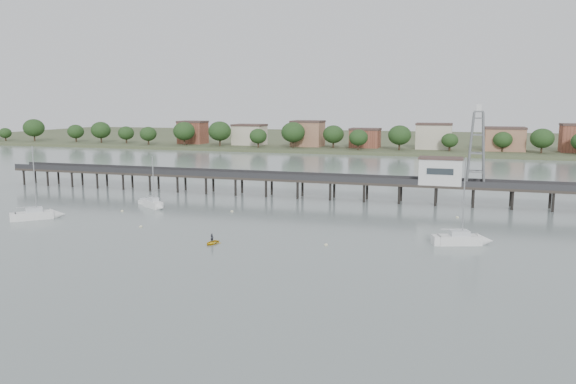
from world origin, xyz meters
name	(u,v)px	position (x,y,z in m)	size (l,w,h in m)	color
ground_plane	(180,286)	(0.00, 0.00, 0.00)	(500.00, 500.00, 0.00)	gray
pier	(316,180)	(0.00, 60.00, 3.79)	(150.00, 5.00, 5.50)	#2D2823
pier_building	(440,171)	(25.00, 60.00, 6.67)	(8.40, 5.40, 5.30)	silver
lattice_tower	(477,149)	(31.50, 60.00, 11.10)	(3.20, 3.20, 15.50)	slate
sailboat_a	(42,215)	(-39.98, 25.66, 0.64)	(7.37, 7.22, 13.23)	white
sailboat_b	(155,205)	(-26.25, 39.83, 0.66)	(6.04, 4.71, 10.19)	white
sailboat_d	(467,240)	(30.05, 28.48, 0.64)	(8.16, 4.65, 12.99)	white
white_tender	(146,202)	(-30.22, 42.94, 0.40)	(3.60, 2.65, 1.29)	white
yellow_dinghy	(212,244)	(-4.52, 18.09, 0.00)	(1.92, 0.56, 2.69)	yellow
dinghy_occupant	(212,244)	(-4.52, 18.09, 0.00)	(0.46, 1.27, 0.30)	black
mooring_buoys	(301,225)	(4.14, 33.59, 0.08)	(77.66, 25.95, 0.39)	beige
far_shore	(403,140)	(0.36, 239.58, 0.95)	(500.00, 170.00, 10.40)	#475133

